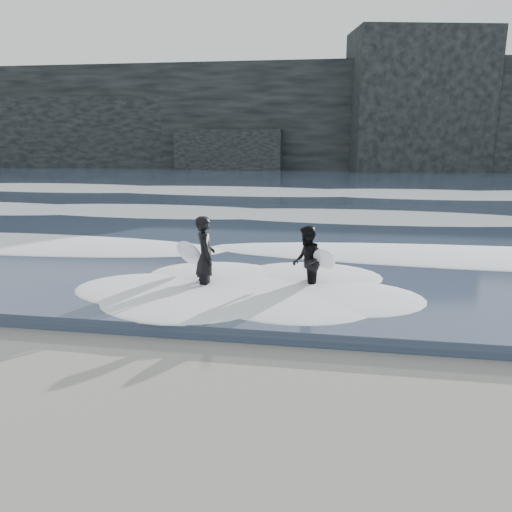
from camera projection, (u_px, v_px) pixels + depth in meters
The scene contains 8 objects.
ground at pixel (163, 434), 6.59m from camera, with size 120.00×120.00×0.00m, color olive.
sea at pixel (305, 186), 34.31m from camera, with size 90.00×52.00×0.30m, color #303C53.
headland at pixel (318, 119), 49.39m from camera, with size 70.00×9.00×10.00m, color black.
foam_near at pixel (263, 249), 15.11m from camera, with size 60.00×3.20×0.20m, color white.
foam_mid at pixel (286, 212), 21.80m from camera, with size 60.00×4.00×0.24m, color white.
foam_far at pixel (301, 189), 30.41m from camera, with size 60.00×4.80×0.30m, color white.
surfer_left at pixel (203, 256), 11.90m from camera, with size 1.13×1.79×1.96m.
surfer_right at pixel (308, 262), 11.87m from camera, with size 1.10×1.72×1.73m.
Camera 1 is at (2.15, -5.54, 3.90)m, focal length 35.00 mm.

